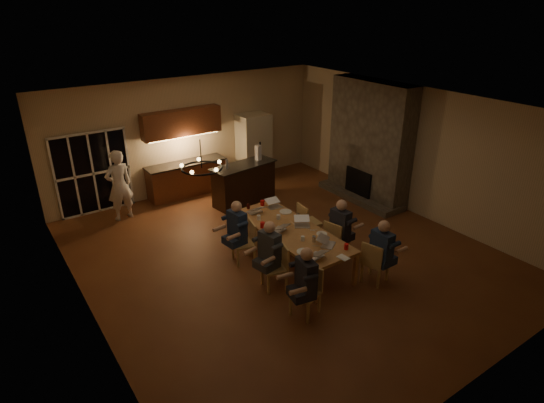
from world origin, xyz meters
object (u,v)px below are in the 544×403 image
Objects in this scene: chair_left_far at (243,243)px; bar_bottle at (227,164)px; redcup_mid at (263,225)px; can_cola at (248,206)px; bar_island at (244,183)px; chandelier at (202,168)px; person_right_mid at (340,230)px; laptop_c at (278,226)px; chair_right_mid at (337,239)px; refrigerator at (254,147)px; redcup_far at (262,203)px; mug_back at (259,218)px; bar_blender at (258,153)px; plate_near at (322,234)px; dining_table at (291,245)px; chair_right_far at (309,222)px; plate_left at (304,252)px; laptop_f at (275,203)px; can_right at (298,216)px; person_right_near at (381,254)px; mug_mid at (278,217)px; person_left_far at (237,232)px; laptop_a at (315,252)px; redcup_near at (346,247)px; can_silver at (314,239)px; mug_front at (303,238)px; standing_person at (119,185)px; chair_left_mid at (274,267)px; laptop_e at (255,207)px; person_left_near at (306,284)px; plate_far at (286,212)px; chair_right_near at (376,262)px; chair_left_near at (305,293)px; person_left_mid at (270,254)px.

bar_bottle is (1.09, 2.57, 0.76)m from chair_left_far.
redcup_mid is 0.99m from can_cola.
chandelier reaches higher than bar_island.
person_right_mid is 1.31m from laptop_c.
chair_right_mid is 3.71× the size of bar_bottle.
refrigerator reaches higher than laptop_c.
mug_back is at bearing -129.50° from redcup_far.
plate_near is at bearing -113.64° from bar_blender.
refrigerator is 2.25× the size of chair_right_mid.
dining_table is 3.61m from bar_blender.
chair_right_far is 1.91m from plate_left.
chair_left_far reaches higher than dining_table.
laptop_f is at bearing 13.50° from person_right_mid.
laptop_c is 0.70m from can_right.
person_right_near reaches higher than chair_right_far.
chair_right_far is at bearing -1.08° from mug_mid.
dining_table is 12.19× the size of bar_bottle.
laptop_a is (0.62, -1.75, 0.17)m from person_left_far.
laptop_c is at bearing 21.16° from chandelier.
bar_island is 4.42m from redcup_near.
bar_island is 15.15× the size of can_silver.
redcup_near is 4.60m from bar_blender.
mug_back is (0.52, 0.20, 0.36)m from chair_left_far.
mug_front is 0.49m from plate_near.
standing_person is at bearing 119.19° from dining_table.
redcup_near is at bearing -105.46° from refrigerator.
redcup_far is at bearing 81.67° from mug_front.
chandelier is (-1.39, -0.07, 2.31)m from chair_left_mid.
laptop_e is 1.00m from can_right.
plate_far is (1.30, 2.36, 0.07)m from person_left_near.
dining_table is 24.38× the size of redcup_far.
standing_person is (-3.15, 5.56, 0.45)m from chair_right_near.
redcup_mid is (-1.22, -2.75, 0.27)m from bar_island.
bar_blender is (0.93, 4.48, 0.48)m from redcup_near.
chair_left_mid is at bearing 160.35° from chair_left_near.
chandelier is 2.84m from redcup_mid.
laptop_c is at bearing -109.18° from redcup_far.
chair_right_near is at bearing 109.85° from laptop_e.
chair_right_near reaches higher than dining_table.
laptop_a is (1.93, -0.46, -1.89)m from chandelier.
person_left_near and person_left_far have the same top height.
redcup_near is 1.00× the size of can_silver.
mug_front is at bearing 77.66° from person_left_mid.
person_left_near is at bearing 51.89° from laptop_c.
dining_table is 1.06m from chair_right_far.
standing_person is (-1.39, 4.51, 0.21)m from person_left_mid.
person_left_mid reaches higher than redcup_far.
laptop_a is 2.28m from laptop_f.
bar_island reaches higher than can_right.
can_cola is (-1.07, 1.88, 0.12)m from person_right_mid.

